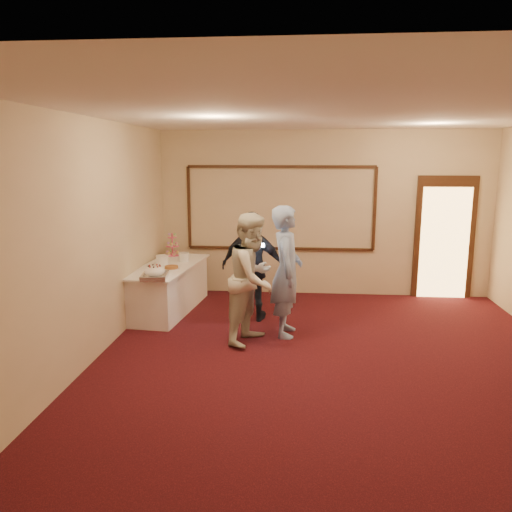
{
  "coord_description": "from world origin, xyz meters",
  "views": [
    {
      "loc": [
        -0.45,
        -5.65,
        2.52
      ],
      "look_at": [
        -1.05,
        1.21,
        1.15
      ],
      "focal_mm": 35.0,
      "sensor_mm": 36.0,
      "label": 1
    }
  ],
  "objects": [
    {
      "name": "tart",
      "position": [
        -2.46,
        1.93,
        0.79
      ],
      "size": [
        0.25,
        0.25,
        0.05
      ],
      "color": "white",
      "rests_on": "buffet_table"
    },
    {
      "name": "plate_stack_a",
      "position": [
        -2.67,
        2.16,
        0.86
      ],
      "size": [
        0.21,
        0.21,
        0.17
      ],
      "color": "white",
      "rests_on": "buffet_table"
    },
    {
      "name": "cupcake_stand",
      "position": [
        -2.73,
        3.06,
        0.93
      ],
      "size": [
        0.3,
        0.3,
        0.44
      ],
      "color": "#E6497E",
      "rests_on": "buffet_table"
    },
    {
      "name": "camera_flash",
      "position": [
        -1.0,
        1.61,
        1.23
      ],
      "size": [
        0.07,
        0.04,
        0.05
      ],
      "primitive_type": "cube",
      "rotation": [
        0.0,
        0.0,
        0.01
      ],
      "color": "white",
      "rests_on": "guest"
    },
    {
      "name": "guest",
      "position": [
        -1.15,
        1.85,
        0.85
      ],
      "size": [
        1.06,
        0.58,
        1.7
      ],
      "primitive_type": "imported",
      "rotation": [
        0.0,
        0.0,
        2.97
      ],
      "color": "black",
      "rests_on": "floor"
    },
    {
      "name": "floor",
      "position": [
        0.0,
        0.0,
        0.0
      ],
      "size": [
        7.0,
        7.0,
        0.0
      ],
      "primitive_type": "plane",
      "color": "black",
      "rests_on": "ground"
    },
    {
      "name": "wall_molding",
      "position": [
        -0.8,
        3.47,
        1.6
      ],
      "size": [
        3.45,
        0.04,
        1.55
      ],
      "color": "black",
      "rests_on": "room_walls"
    },
    {
      "name": "pavlova_tray",
      "position": [
        -2.55,
        1.3,
        0.85
      ],
      "size": [
        0.42,
        0.54,
        0.19
      ],
      "color": "silver",
      "rests_on": "buffet_table"
    },
    {
      "name": "buffet_table",
      "position": [
        -2.59,
        2.2,
        0.39
      ],
      "size": [
        1.03,
        2.18,
        0.77
      ],
      "color": "white",
      "rests_on": "floor"
    },
    {
      "name": "man",
      "position": [
        -0.62,
        1.23,
        0.93
      ],
      "size": [
        0.45,
        0.68,
        1.86
      ],
      "primitive_type": "imported",
      "rotation": [
        0.0,
        0.0,
        1.56
      ],
      "color": "#89A7DB",
      "rests_on": "floor"
    },
    {
      "name": "plate_stack_b",
      "position": [
        -2.4,
        2.53,
        0.85
      ],
      "size": [
        0.18,
        0.18,
        0.15
      ],
      "color": "white",
      "rests_on": "buffet_table"
    },
    {
      "name": "doorway",
      "position": [
        2.15,
        3.45,
        1.08
      ],
      "size": [
        1.05,
        0.07,
        2.2
      ],
      "color": "black",
      "rests_on": "floor"
    },
    {
      "name": "woman",
      "position": [
        -1.07,
        0.92,
        0.9
      ],
      "size": [
        0.96,
        1.06,
        1.79
      ],
      "primitive_type": "imported",
      "rotation": [
        0.0,
        0.0,
        1.19
      ],
      "color": "silver",
      "rests_on": "floor"
    },
    {
      "name": "room_walls",
      "position": [
        0.0,
        0.0,
        2.03
      ],
      "size": [
        6.04,
        7.04,
        3.02
      ],
      "color": "beige",
      "rests_on": "floor"
    }
  ]
}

